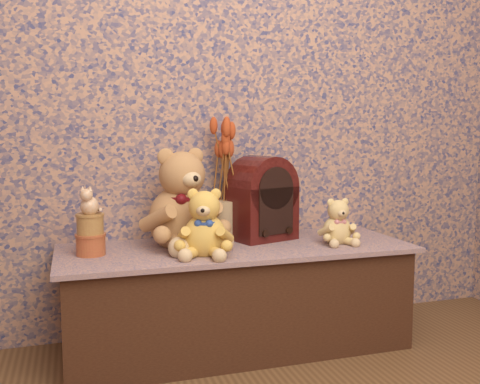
% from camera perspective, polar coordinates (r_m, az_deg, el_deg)
% --- Properties ---
extents(display_shelf, '(1.51, 0.57, 0.45)m').
position_cam_1_polar(display_shelf, '(2.39, -0.37, -11.04)').
color(display_shelf, navy).
rests_on(display_shelf, ground).
extents(teddy_large, '(0.47, 0.51, 0.45)m').
position_cam_1_polar(teddy_large, '(2.32, -6.39, -0.18)').
color(teddy_large, '#A87441').
rests_on(teddy_large, display_shelf).
extents(teddy_medium, '(0.30, 0.33, 0.29)m').
position_cam_1_polar(teddy_medium, '(2.15, -3.77, -2.91)').
color(teddy_medium, gold).
rests_on(teddy_medium, display_shelf).
extents(teddy_small, '(0.19, 0.22, 0.22)m').
position_cam_1_polar(teddy_small, '(2.41, 10.27, -2.85)').
color(teddy_small, tan).
rests_on(teddy_small, display_shelf).
extents(cathedral_radio, '(0.33, 0.27, 0.38)m').
position_cam_1_polar(cathedral_radio, '(2.45, 2.35, -0.61)').
color(cathedral_radio, '#350B09').
rests_on(cathedral_radio, display_shelf).
extents(ceramic_vase, '(0.14, 0.14, 0.18)m').
position_cam_1_polar(ceramic_vase, '(2.46, -1.56, -3.00)').
color(ceramic_vase, tan).
rests_on(ceramic_vase, display_shelf).
extents(dried_stalks, '(0.20, 0.20, 0.38)m').
position_cam_1_polar(dried_stalks, '(2.43, -1.58, 3.47)').
color(dried_stalks, '#B4411C').
rests_on(dried_stalks, ceramic_vase).
extents(biscuit_tin_lower, '(0.12, 0.12, 0.08)m').
position_cam_1_polar(biscuit_tin_lower, '(2.23, -15.56, -5.42)').
color(biscuit_tin_lower, '#BF7638').
rests_on(biscuit_tin_lower, display_shelf).
extents(biscuit_tin_upper, '(0.13, 0.13, 0.08)m').
position_cam_1_polar(biscuit_tin_upper, '(2.22, -15.63, -3.34)').
color(biscuit_tin_upper, tan).
rests_on(biscuit_tin_upper, biscuit_tin_lower).
extents(cat_figurine, '(0.12, 0.12, 0.12)m').
position_cam_1_polar(cat_figurine, '(2.21, -15.70, -0.79)').
color(cat_figurine, silver).
rests_on(cat_figurine, biscuit_tin_upper).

